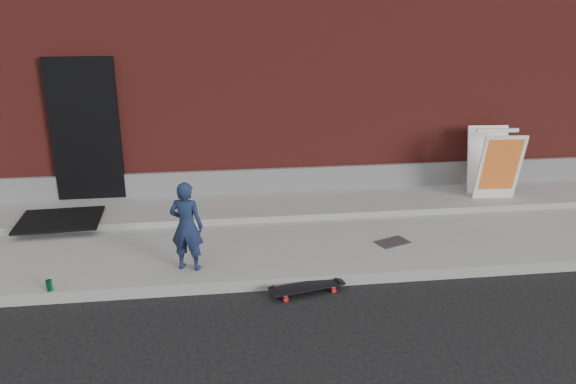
{
  "coord_description": "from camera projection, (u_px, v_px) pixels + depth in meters",
  "views": [
    {
      "loc": [
        -0.55,
        -6.01,
        3.34
      ],
      "look_at": [
        0.33,
        0.8,
        0.98
      ],
      "focal_mm": 35.0,
      "sensor_mm": 36.0,
      "label": 1
    }
  ],
  "objects": [
    {
      "name": "utility_plate",
      "position": [
        393.0,
        242.0,
        7.76
      ],
      "size": [
        0.51,
        0.42,
        0.01
      ],
      "primitive_type": "cube",
      "rotation": [
        0.0,
        0.0,
        0.38
      ],
      "color": "#4D4E52",
      "rests_on": "sidewalk"
    },
    {
      "name": "apron",
      "position": [
        255.0,
        206.0,
        8.98
      ],
      "size": [
        20.0,
        1.2,
        0.1
      ],
      "primitive_type": "cube",
      "color": "gray",
      "rests_on": "sidewalk"
    },
    {
      "name": "building",
      "position": [
        238.0,
        39.0,
        12.54
      ],
      "size": [
        20.0,
        8.1,
        5.0
      ],
      "color": "maroon",
      "rests_on": "ground"
    },
    {
      "name": "child",
      "position": [
        187.0,
        226.0,
        6.84
      ],
      "size": [
        0.48,
        0.38,
        1.14
      ],
      "primitive_type": "imported",
      "rotation": [
        0.0,
        0.0,
        2.85
      ],
      "color": "#172241",
      "rests_on": "sidewalk"
    },
    {
      "name": "skateboard",
      "position": [
        307.0,
        287.0,
        6.7
      ],
      "size": [
        0.91,
        0.42,
        0.1
      ],
      "color": "red",
      "rests_on": "ground"
    },
    {
      "name": "soda_can",
      "position": [
        49.0,
        286.0,
        6.46
      ],
      "size": [
        0.09,
        0.09,
        0.13
      ],
      "primitive_type": "cylinder",
      "rotation": [
        0.0,
        0.0,
        -0.39
      ],
      "color": "#1A8546",
      "rests_on": "sidewalk"
    },
    {
      "name": "ground",
      "position": [
        269.0,
        291.0,
        6.79
      ],
      "size": [
        80.0,
        80.0,
        0.0
      ],
      "primitive_type": "plane",
      "color": "black",
      "rests_on": "ground"
    },
    {
      "name": "sidewalk",
      "position": [
        259.0,
        236.0,
        8.17
      ],
      "size": [
        20.0,
        3.0,
        0.15
      ],
      "primitive_type": "cube",
      "color": "gray",
      "rests_on": "ground"
    },
    {
      "name": "doormat",
      "position": [
        60.0,
        220.0,
        8.25
      ],
      "size": [
        1.2,
        0.99,
        0.03
      ],
      "primitive_type": "cube",
      "rotation": [
        0.0,
        0.0,
        0.05
      ],
      "color": "black",
      "rests_on": "apron"
    },
    {
      "name": "pizza_sign",
      "position": [
        494.0,
        163.0,
        9.13
      ],
      "size": [
        0.74,
        0.85,
        1.13
      ],
      "color": "white",
      "rests_on": "apron"
    }
  ]
}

